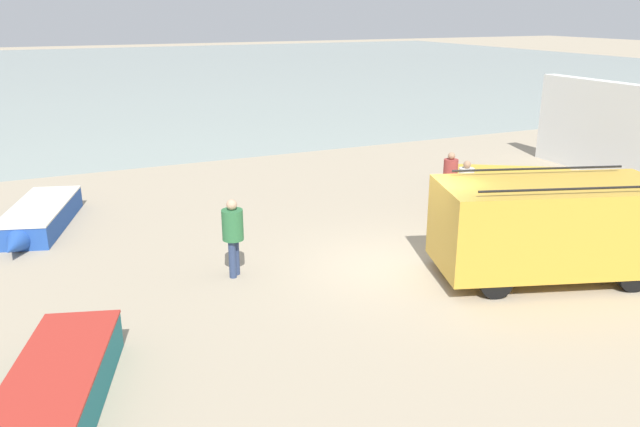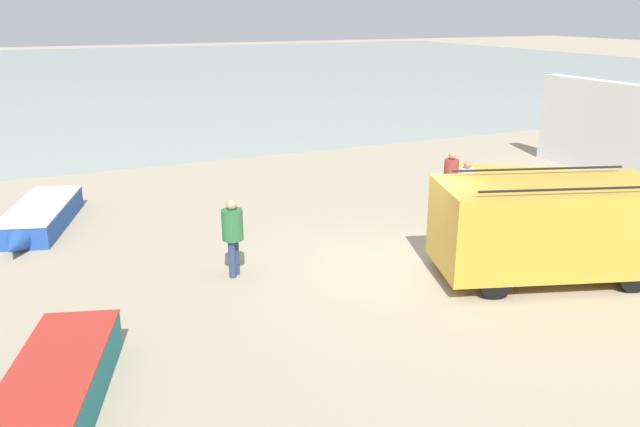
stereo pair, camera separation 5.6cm
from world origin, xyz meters
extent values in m
plane|color=tan|center=(0.00, 0.00, 0.00)|extent=(200.00, 200.00, 0.00)
cube|color=#99A89E|center=(0.00, 52.00, 0.00)|extent=(120.00, 80.00, 0.01)
cube|color=gold|center=(2.67, -1.71, 1.19)|extent=(5.20, 3.50, 1.83)
cylinder|color=black|center=(4.36, -1.30, 0.34)|extent=(0.72, 0.42, 0.68)
cylinder|color=black|center=(3.78, -3.05, 0.34)|extent=(0.72, 0.42, 0.68)
cylinder|color=black|center=(1.55, -0.37, 0.34)|extent=(0.72, 0.42, 0.68)
cylinder|color=black|center=(0.97, -2.13, 0.34)|extent=(0.72, 0.42, 0.68)
cylinder|color=black|center=(2.92, -0.93, 2.23)|extent=(3.74, 1.27, 0.05)
cylinder|color=black|center=(2.41, -2.49, 2.23)|extent=(3.74, 1.27, 0.05)
cube|color=#1E757F|center=(-7.40, -2.83, 0.32)|extent=(2.44, 4.46, 0.64)
cube|color=#B22D23|center=(-7.40, -2.83, 0.58)|extent=(1.14, 0.53, 0.05)
cube|color=#B22D23|center=(-7.40, -2.83, 0.66)|extent=(2.46, 4.50, 0.04)
cube|color=#234CA3|center=(-7.31, 6.42, 0.29)|extent=(2.34, 3.92, 0.58)
cone|color=#234CA3|center=(-7.96, 4.26, 0.29)|extent=(0.76, 0.94, 0.55)
cube|color=silver|center=(-7.31, 6.42, 0.51)|extent=(1.23, 0.54, 0.05)
cube|color=silver|center=(-7.31, 6.42, 0.60)|extent=(2.36, 3.96, 0.04)
cube|color=#234CA3|center=(7.03, 4.40, 0.25)|extent=(3.92, 3.15, 0.50)
cone|color=#234CA3|center=(8.99, 3.15, 0.25)|extent=(0.96, 0.85, 0.47)
cube|color=gold|center=(7.03, 4.40, 0.43)|extent=(0.81, 1.12, 0.05)
cube|color=gold|center=(7.03, 4.40, 0.52)|extent=(3.96, 3.18, 0.04)
cylinder|color=#38383D|center=(3.55, 2.47, 0.39)|extent=(0.15, 0.15, 0.78)
cylinder|color=#38383D|center=(3.70, 2.43, 0.39)|extent=(0.15, 0.15, 0.78)
cylinder|color=silver|center=(3.63, 2.45, 1.09)|extent=(0.42, 0.42, 0.62)
sphere|color=tan|center=(3.63, 2.45, 1.50)|extent=(0.21, 0.21, 0.21)
cylinder|color=navy|center=(-3.47, 1.18, 0.43)|extent=(0.16, 0.16, 0.85)
cylinder|color=navy|center=(-3.59, 1.05, 0.43)|extent=(0.16, 0.16, 0.85)
cylinder|color=#2D6B3D|center=(-3.53, 1.11, 1.19)|extent=(0.46, 0.46, 0.67)
sphere|color=tan|center=(-3.53, 1.11, 1.64)|extent=(0.23, 0.23, 0.23)
cylinder|color=#5B564C|center=(3.93, 3.46, 0.39)|extent=(0.15, 0.15, 0.78)
cylinder|color=#5B564C|center=(3.79, 3.54, 0.39)|extent=(0.15, 0.15, 0.78)
cylinder|color=#993833|center=(3.86, 3.50, 1.09)|extent=(0.42, 0.42, 0.62)
sphere|color=tan|center=(3.86, 3.50, 1.51)|extent=(0.21, 0.21, 0.21)
camera|label=1|loc=(-7.05, -11.16, 5.59)|focal=35.00mm
camera|label=2|loc=(-7.00, -11.18, 5.59)|focal=35.00mm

